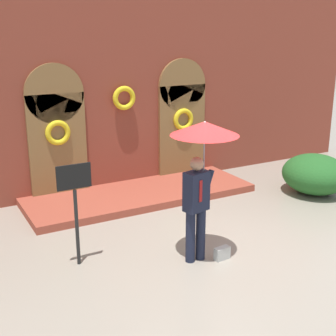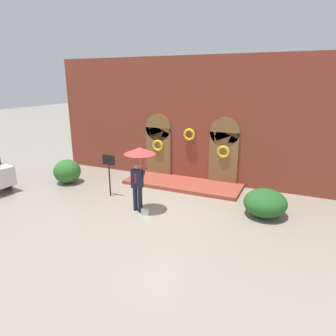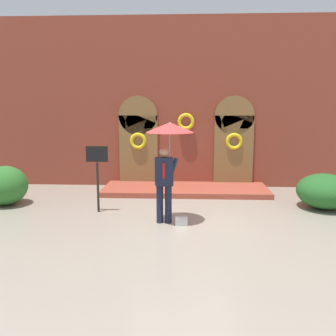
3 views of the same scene
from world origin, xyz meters
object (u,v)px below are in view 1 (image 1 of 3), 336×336
object	(u,v)px
person_with_umbrella	(202,150)
sign_post	(75,198)
handbag	(222,253)
shrub_right	(315,174)

from	to	relation	value
person_with_umbrella	sign_post	distance (m)	2.17
handbag	shrub_right	distance (m)	4.21
person_with_umbrella	sign_post	size ratio (longest dim) A/B	1.37
shrub_right	sign_post	bearing A→B (deg)	-173.59
handbag	sign_post	xyz separation A→B (m)	(-2.17, 1.02, 1.05)
handbag	sign_post	world-z (taller)	sign_post
person_with_umbrella	shrub_right	size ratio (longest dim) A/B	1.49
sign_post	handbag	bearing A→B (deg)	-25.06
sign_post	shrub_right	world-z (taller)	sign_post
person_with_umbrella	shrub_right	world-z (taller)	person_with_umbrella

